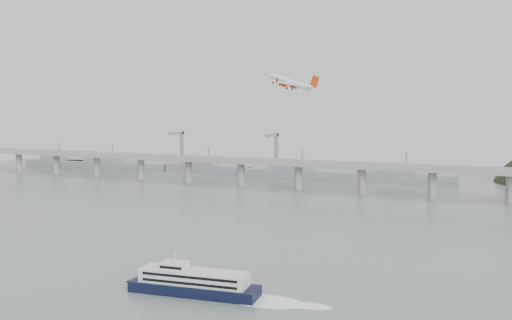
% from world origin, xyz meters
% --- Properties ---
extents(ground, '(900.00, 900.00, 0.00)m').
position_xyz_m(ground, '(0.00, 0.00, 0.00)').
color(ground, slate).
rests_on(ground, ground).
extents(bridge, '(800.00, 22.00, 23.90)m').
position_xyz_m(bridge, '(-1.15, 200.00, 17.65)').
color(bridge, gray).
rests_on(bridge, ground).
extents(distant_fleet, '(453.00, 60.90, 40.00)m').
position_xyz_m(distant_fleet, '(-155.36, 265.08, 6.22)').
color(distant_fleet, gray).
rests_on(distant_fleet, ground).
extents(ferry, '(72.52, 19.08, 13.70)m').
position_xyz_m(ferry, '(22.58, -43.83, 3.71)').
color(ferry, black).
rests_on(ferry, ground).
extents(airliner, '(33.81, 31.13, 12.41)m').
position_xyz_m(airliner, '(9.88, 78.79, 76.21)').
color(airliner, white).
rests_on(airliner, ground).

